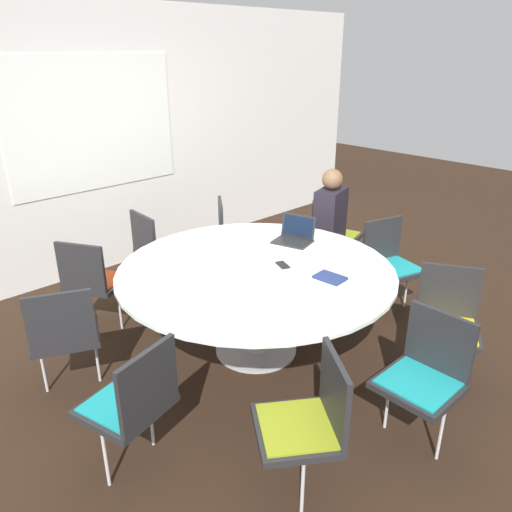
# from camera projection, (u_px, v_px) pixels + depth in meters

# --- Properties ---
(ground_plane) EXTENTS (16.00, 16.00, 0.00)m
(ground_plane) POSITION_uv_depth(u_px,v_px,m) (256.00, 350.00, 4.03)
(ground_plane) COLOR black
(wall_back) EXTENTS (8.00, 0.07, 2.70)m
(wall_back) POSITION_uv_depth(u_px,v_px,m) (95.00, 144.00, 5.07)
(wall_back) COLOR silver
(wall_back) RESTS_ON ground_plane
(conference_table) EXTENTS (2.09, 2.09, 0.73)m
(conference_table) POSITION_uv_depth(u_px,v_px,m) (256.00, 281.00, 3.79)
(conference_table) COLOR #B7B7BC
(conference_table) RESTS_ON ground_plane
(chair_0) EXTENTS (0.54, 0.52, 0.84)m
(chair_0) POSITION_uv_depth(u_px,v_px,m) (332.00, 229.00, 5.22)
(chair_0) COLOR #262628
(chair_0) RESTS_ON ground_plane
(chair_1) EXTENTS (0.60, 0.60, 0.84)m
(chair_1) POSITION_uv_depth(u_px,v_px,m) (234.00, 233.00, 5.11)
(chair_1) COLOR #262628
(chair_1) RESTS_ON ground_plane
(chair_2) EXTENTS (0.45, 0.47, 0.84)m
(chair_2) POSITION_uv_depth(u_px,v_px,m) (157.00, 246.00, 4.78)
(chair_2) COLOR #262628
(chair_2) RESTS_ON ground_plane
(chair_3) EXTENTS (0.58, 0.59, 0.84)m
(chair_3) POSITION_uv_depth(u_px,v_px,m) (92.00, 278.00, 4.13)
(chair_3) COLOR #262628
(chair_3) RESTS_ON ground_plane
(chair_4) EXTENTS (0.58, 0.57, 0.84)m
(chair_4) POSITION_uv_depth(u_px,v_px,m) (64.00, 331.00, 3.35)
(chair_4) COLOR #262628
(chair_4) RESTS_ON ground_plane
(chair_5) EXTENTS (0.53, 0.52, 0.84)m
(chair_5) POSITION_uv_depth(u_px,v_px,m) (133.00, 399.00, 2.71)
(chair_5) COLOR #262628
(chair_5) RESTS_ON ground_plane
(chair_6) EXTENTS (0.60, 0.60, 0.84)m
(chair_6) POSITION_uv_depth(u_px,v_px,m) (309.00, 417.00, 2.58)
(chair_6) COLOR #262628
(chair_6) RESTS_ON ground_plane
(chair_7) EXTENTS (0.43, 0.45, 0.84)m
(chair_7) POSITION_uv_depth(u_px,v_px,m) (425.00, 371.00, 2.94)
(chair_7) COLOR #262628
(chair_7) RESTS_ON ground_plane
(chair_8) EXTENTS (0.58, 0.59, 0.84)m
(chair_8) POSITION_uv_depth(u_px,v_px,m) (447.00, 317.00, 3.53)
(chair_8) COLOR #262628
(chair_8) RESTS_ON ground_plane
(chair_9) EXTENTS (0.54, 0.53, 0.84)m
(chair_9) POSITION_uv_depth(u_px,v_px,m) (390.00, 259.00, 4.49)
(chair_9) COLOR #262628
(chair_9) RESTS_ON ground_plane
(person_0) EXTENTS (0.41, 0.33, 1.19)m
(person_0) POSITION_uv_depth(u_px,v_px,m) (331.00, 219.00, 4.91)
(person_0) COLOR #231E28
(person_0) RESTS_ON ground_plane
(laptop) EXTENTS (0.32, 0.36, 0.21)m
(laptop) POSITION_uv_depth(u_px,v_px,m) (295.00, 235.00, 4.25)
(laptop) COLOR #232326
(laptop) RESTS_ON conference_table
(spiral_notebook) EXTENTS (0.16, 0.22, 0.02)m
(spiral_notebook) POSITION_uv_depth(u_px,v_px,m) (330.00, 278.00, 3.57)
(spiral_notebook) COLOR navy
(spiral_notebook) RESTS_ON conference_table
(coffee_cup) EXTENTS (0.09, 0.09, 0.08)m
(coffee_cup) POSITION_uv_depth(u_px,v_px,m) (243.00, 287.00, 3.36)
(coffee_cup) COLOR white
(coffee_cup) RESTS_ON conference_table
(cell_phone) EXTENTS (0.12, 0.16, 0.01)m
(cell_phone) POSITION_uv_depth(u_px,v_px,m) (283.00, 265.00, 3.80)
(cell_phone) COLOR black
(cell_phone) RESTS_ON conference_table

